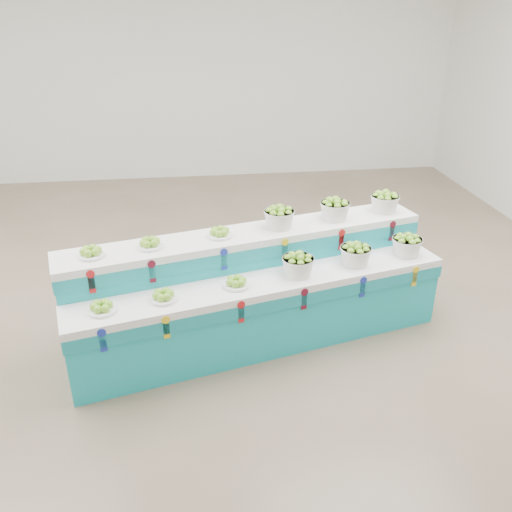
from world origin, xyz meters
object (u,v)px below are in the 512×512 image
Objects in this scene: basket_lower_left at (298,264)px; display_stand at (256,290)px; basket_upper_right at (385,201)px; plate_upper_mid at (150,242)px.

display_stand is at bearing 159.55° from basket_lower_left.
basket_upper_right is (1.42, 0.58, 0.62)m from display_stand.
basket_lower_left is 1.35m from plate_upper_mid.
plate_upper_mid reaches higher than display_stand.
plate_upper_mid is 2.44m from basket_upper_right.
display_stand is 1.65m from basket_upper_right.
display_stand is 12.18× the size of basket_lower_left.
basket_upper_right reaches higher than plate_upper_mid.
basket_upper_right is (2.37, 0.58, 0.06)m from plate_upper_mid.
basket_lower_left is 1.24× the size of plate_upper_mid.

